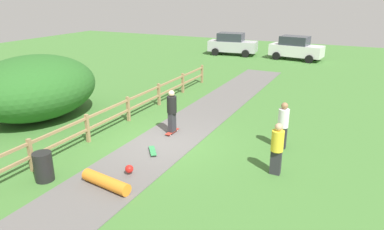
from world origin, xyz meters
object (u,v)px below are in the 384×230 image
object	(u,v)px
bystander_yellow	(277,147)
bystander_white	(283,123)
skater_fallen	(108,181)
parked_car_white	(296,48)
bush_large	(35,87)
trash_bin	(43,167)
skater_riding	(172,110)
skateboard_loose	(153,151)
parked_car_silver	(232,44)

from	to	relation	value
bystander_yellow	bystander_white	world-z (taller)	bystander_white
skater_fallen	parked_car_white	xyz separation A→B (m)	(0.90, 23.15, 0.76)
bystander_white	parked_car_white	distance (m)	18.41
bush_large	trash_bin	world-z (taller)	bush_large
bush_large	skater_riding	world-z (taller)	bush_large
trash_bin	skateboard_loose	bearing A→B (deg)	58.02
trash_bin	skater_fallen	world-z (taller)	trash_bin
bush_large	trash_bin	distance (m)	6.33
skater_riding	bystander_white	xyz separation A→B (m)	(4.22, 0.56, -0.06)
skater_riding	bystander_white	distance (m)	4.26
bystander_white	bush_large	bearing A→B (deg)	-172.19
trash_bin	bystander_white	distance (m)	8.05
trash_bin	bystander_yellow	world-z (taller)	bystander_yellow
bystander_yellow	skater_riding	bearing A→B (deg)	161.81
bystander_white	parked_car_silver	size ratio (longest dim) A/B	0.40
skater_riding	skater_fallen	bearing A→B (deg)	-85.79
bush_large	parked_car_silver	world-z (taller)	bush_large
trash_bin	bystander_yellow	xyz separation A→B (m)	(6.14, 3.46, 0.47)
parked_car_white	bystander_white	bearing A→B (deg)	-80.63
skater_riding	skateboard_loose	world-z (taller)	skater_riding
trash_bin	skater_fallen	distance (m)	2.05
parked_car_silver	bush_large	bearing A→B (deg)	-96.10
bush_large	skater_riding	distance (m)	6.49
skater_fallen	bystander_yellow	world-z (taller)	bystander_yellow
skater_riding	trash_bin	bearing A→B (deg)	-108.39
skateboard_loose	parked_car_silver	world-z (taller)	parked_car_silver
parked_car_silver	parked_car_white	distance (m)	5.55
skater_riding	bystander_yellow	size ratio (longest dim) A/B	1.05
skateboard_loose	bystander_yellow	bearing A→B (deg)	5.56
bush_large	skater_fallen	world-z (taller)	bush_large
bystander_yellow	skater_fallen	bearing A→B (deg)	-144.80
skateboard_loose	parked_car_white	world-z (taller)	parked_car_white
bush_large	bystander_white	size ratio (longest dim) A/B	3.31
bush_large	bystander_yellow	distance (m)	10.94
bystander_white	skater_fallen	bearing A→B (deg)	-128.05
bush_large	trash_bin	size ratio (longest dim) A/B	6.34
bystander_yellow	parked_car_white	bearing A→B (deg)	99.19
parked_car_white	bystander_yellow	bearing A→B (deg)	-80.81
skater_fallen	trash_bin	bearing A→B (deg)	-165.28
skateboard_loose	parked_car_silver	distance (m)	21.13
skateboard_loose	bystander_white	distance (m)	4.74
skater_riding	parked_car_white	distance (m)	18.77
bush_large	parked_car_white	world-z (taller)	bush_large
bystander_yellow	bystander_white	distance (m)	2.06
skater_riding	parked_car_silver	size ratio (longest dim) A/B	0.41
trash_bin	skater_riding	xyz separation A→B (m)	(1.64, 4.93, 0.56)
skateboard_loose	parked_car_white	xyz separation A→B (m)	(0.97, 20.62, 0.87)
bush_large	parked_car_white	distance (m)	21.07
trash_bin	parked_car_silver	size ratio (longest dim) A/B	0.21
bystander_white	parked_car_white	xyz separation A→B (m)	(-3.00, 18.17, 0.01)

